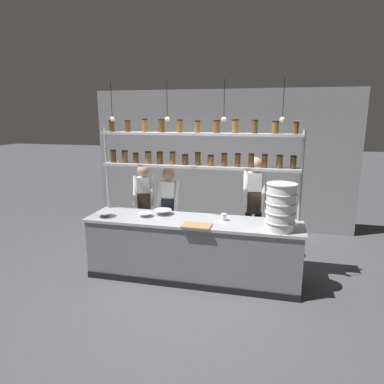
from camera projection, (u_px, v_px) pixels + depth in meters
ground_plane at (193, 277)px, 5.23m from camera, size 40.00×40.00×0.00m
back_wall at (220, 160)px, 7.34m from camera, size 5.58×0.12×2.94m
prep_counter at (193, 249)px, 5.12m from camera, size 3.18×0.76×0.92m
spice_shelf_unit at (197, 153)px, 5.13m from camera, size 3.06×0.28×2.37m
chef_left at (144, 203)px, 6.01m from camera, size 0.41×0.34×1.60m
chef_center at (169, 208)px, 5.66m from camera, size 0.37×0.29×1.60m
chef_right at (254, 202)px, 5.58m from camera, size 0.39×0.32×1.77m
container_stack at (281, 207)px, 4.51m from camera, size 0.40×0.40×0.64m
cutting_board at (197, 226)px, 4.72m from camera, size 0.40×0.26×0.02m
prep_bowl_near_left at (163, 212)px, 5.28m from camera, size 0.28×0.28×0.08m
prep_bowl_center_front at (145, 215)px, 5.18m from camera, size 0.22×0.22×0.06m
prep_bowl_center_back at (105, 214)px, 5.17m from camera, size 0.26×0.26×0.07m
serving_cup_front at (224, 217)px, 4.98m from camera, size 0.08×0.08×0.10m
pendant_light_row at (194, 118)px, 4.69m from camera, size 2.47×0.07×0.56m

